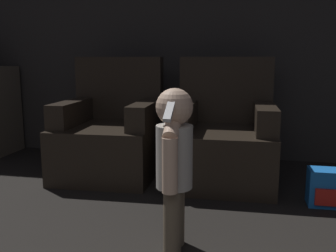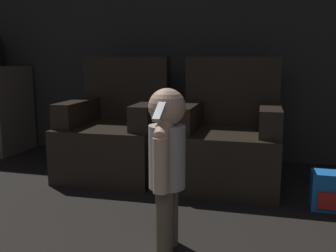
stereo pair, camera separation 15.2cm
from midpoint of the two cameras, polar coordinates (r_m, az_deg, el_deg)
name	(u,v)px [view 2 (the right image)]	position (r m, az deg, el deg)	size (l,w,h in m)	color
wall_back	(220,27)	(3.81, 9.03, 14.62)	(8.40, 0.05, 2.60)	#33302D
armchair_left	(117,134)	(3.33, -6.49, -1.23)	(0.83, 0.90, 1.02)	black
armchair_right	(228,140)	(3.11, 10.53, -2.13)	(0.82, 0.88, 1.02)	black
person_toddler	(166,157)	(1.91, 2.06, -4.77)	(0.19, 0.33, 0.85)	brown
toy_backpack	(329,191)	(2.78, 24.82, -9.02)	(0.23, 0.19, 0.26)	blue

